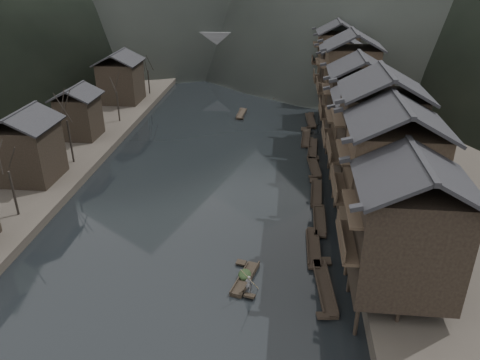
# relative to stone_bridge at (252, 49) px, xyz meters

# --- Properties ---
(water) EXTENTS (300.00, 300.00, 0.00)m
(water) POSITION_rel_stone_bridge_xyz_m (0.00, -72.00, -5.11)
(water) COLOR black
(water) RESTS_ON ground
(right_bank) EXTENTS (40.00, 200.00, 1.80)m
(right_bank) POSITION_rel_stone_bridge_xyz_m (35.00, -32.00, -4.21)
(right_bank) COLOR #2D2823
(right_bank) RESTS_ON ground
(left_bank) EXTENTS (40.00, 200.00, 1.20)m
(left_bank) POSITION_rel_stone_bridge_xyz_m (-35.00, -32.00, -4.51)
(left_bank) COLOR #2D2823
(left_bank) RESTS_ON ground
(stilt_houses) EXTENTS (9.00, 67.60, 15.64)m
(stilt_houses) POSITION_rel_stone_bridge_xyz_m (17.28, -52.92, 3.79)
(stilt_houses) COLOR black
(stilt_houses) RESTS_ON ground
(left_houses) EXTENTS (8.10, 53.20, 8.73)m
(left_houses) POSITION_rel_stone_bridge_xyz_m (-20.50, -51.88, 0.55)
(left_houses) COLOR black
(left_houses) RESTS_ON left_bank
(bare_trees) EXTENTS (3.91, 60.18, 7.82)m
(bare_trees) POSITION_rel_stone_bridge_xyz_m (-17.00, -55.06, 1.22)
(bare_trees) COLOR black
(bare_trees) RESTS_ON left_bank
(moored_sampans) EXTENTS (2.49, 50.14, 0.47)m
(moored_sampans) POSITION_rel_stone_bridge_xyz_m (12.20, -56.55, -4.91)
(moored_sampans) COLOR black
(moored_sampans) RESTS_ON water
(midriver_boats) EXTENTS (8.88, 33.23, 0.45)m
(midriver_boats) POSITION_rel_stone_bridge_xyz_m (4.95, -18.52, -4.91)
(midriver_boats) COLOR black
(midriver_boats) RESTS_ON water
(stone_bridge) EXTENTS (40.00, 6.00, 9.00)m
(stone_bridge) POSITION_rel_stone_bridge_xyz_m (0.00, 0.00, 0.00)
(stone_bridge) COLOR #4C4C4F
(stone_bridge) RESTS_ON ground
(hero_sampan) EXTENTS (2.17, 5.10, 0.44)m
(hero_sampan) POSITION_rel_stone_bridge_xyz_m (5.78, -77.08, -4.91)
(hero_sampan) COLOR black
(hero_sampan) RESTS_ON water
(cargo_heap) EXTENTS (1.11, 1.45, 0.67)m
(cargo_heap) POSITION_rel_stone_bridge_xyz_m (5.73, -76.86, -4.34)
(cargo_heap) COLOR black
(cargo_heap) RESTS_ON hero_sampan
(boatman) EXTENTS (0.63, 0.46, 1.59)m
(boatman) POSITION_rel_stone_bridge_xyz_m (6.23, -78.79, -3.88)
(boatman) COLOR #535456
(boatman) RESTS_ON hero_sampan
(bamboo_pole) EXTENTS (1.53, 2.07, 3.60)m
(bamboo_pole) POSITION_rel_stone_bridge_xyz_m (6.43, -78.79, -1.28)
(bamboo_pole) COLOR #8C7A51
(bamboo_pole) RESTS_ON boatman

